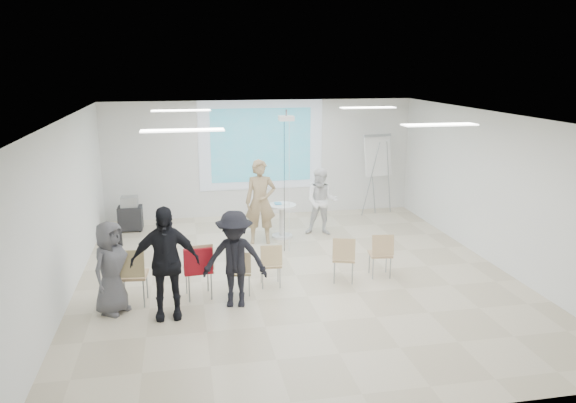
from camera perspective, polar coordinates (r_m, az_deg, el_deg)
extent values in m
cube|color=beige|center=(10.75, 0.81, -7.76)|extent=(8.00, 9.00, 0.10)
cube|color=white|center=(10.03, 0.87, 8.93)|extent=(8.00, 9.00, 0.10)
cube|color=silver|center=(14.68, -2.77, 4.42)|extent=(8.00, 0.10, 3.00)
cube|color=silver|center=(10.28, -21.86, -0.73)|extent=(0.10, 9.00, 3.00)
cube|color=silver|center=(11.77, 20.54, 1.15)|extent=(0.10, 9.00, 3.00)
cube|color=silver|center=(14.56, -2.75, 5.74)|extent=(3.20, 0.01, 2.30)
cube|color=teal|center=(14.54, -2.74, 5.73)|extent=(2.60, 0.01, 1.90)
cylinder|color=silver|center=(12.98, -0.60, -3.53)|extent=(0.48, 0.48, 0.05)
cylinder|color=silver|center=(12.88, -0.61, -2.04)|extent=(0.13, 0.13, 0.70)
cylinder|color=silver|center=(12.78, -0.61, -0.41)|extent=(0.66, 0.66, 0.04)
cube|color=silver|center=(12.75, -0.35, -0.32)|extent=(0.24, 0.19, 0.01)
cube|color=#4197C3|center=(12.82, -1.04, -0.19)|extent=(0.15, 0.22, 0.02)
imported|color=tan|center=(12.35, -2.82, 0.53)|extent=(0.83, 0.61, 2.12)
imported|color=white|center=(13.01, 3.43, 0.34)|extent=(1.01, 0.90, 1.74)
cube|color=white|center=(12.55, -2.18, 2.32)|extent=(0.06, 0.13, 0.04)
cube|color=white|center=(13.13, 2.42, 1.84)|extent=(0.08, 0.14, 0.04)
cube|color=tan|center=(9.72, -15.48, -7.22)|extent=(0.51, 0.51, 0.04)
cube|color=tan|center=(9.42, -15.80, -6.12)|extent=(0.47, 0.14, 0.45)
cylinder|color=gray|center=(9.68, -16.68, -9.04)|extent=(0.03, 0.03, 0.49)
cylinder|color=#92959A|center=(9.61, -14.43, -9.04)|extent=(0.03, 0.03, 0.49)
cylinder|color=gray|center=(10.02, -16.29, -8.20)|extent=(0.03, 0.03, 0.49)
cylinder|color=gray|center=(9.96, -14.12, -8.20)|extent=(0.03, 0.03, 0.49)
cube|color=tan|center=(9.75, -9.11, -6.82)|extent=(0.51, 0.51, 0.04)
cube|color=tan|center=(9.45, -8.98, -5.72)|extent=(0.47, 0.14, 0.44)
cylinder|color=gray|center=(9.65, -10.00, -8.71)|extent=(0.03, 0.03, 0.49)
cylinder|color=gray|center=(9.70, -7.78, -8.51)|extent=(0.03, 0.03, 0.49)
cylinder|color=#969A9E|center=(10.00, -10.29, -7.91)|extent=(0.03, 0.03, 0.49)
cylinder|color=gray|center=(10.04, -8.14, -7.72)|extent=(0.03, 0.03, 0.49)
cube|color=tan|center=(9.84, -4.87, -7.10)|extent=(0.41, 0.41, 0.04)
cube|color=tan|center=(9.60, -4.91, -6.25)|extent=(0.38, 0.12, 0.36)
cylinder|color=#909398|center=(9.78, -5.75, -8.55)|extent=(0.02, 0.02, 0.39)
cylinder|color=gray|center=(9.78, -3.96, -8.53)|extent=(0.02, 0.02, 0.39)
cylinder|color=gray|center=(10.06, -5.71, -7.90)|extent=(0.02, 0.02, 0.39)
cylinder|color=gray|center=(10.06, -3.97, -7.87)|extent=(0.02, 0.02, 0.39)
cube|color=tan|center=(10.13, -1.80, -6.38)|extent=(0.40, 0.40, 0.04)
cube|color=tan|center=(9.88, -1.70, -5.51)|extent=(0.38, 0.10, 0.36)
cylinder|color=#95999D|center=(10.05, -2.58, -7.84)|extent=(0.02, 0.02, 0.40)
cylinder|color=gray|center=(10.08, -0.82, -7.76)|extent=(0.02, 0.02, 0.40)
cylinder|color=#96999E|center=(10.33, -2.74, -7.21)|extent=(0.02, 0.02, 0.40)
cylinder|color=gray|center=(10.36, -1.02, -7.14)|extent=(0.02, 0.02, 0.40)
cube|color=tan|center=(10.38, 5.68, -5.77)|extent=(0.51, 0.51, 0.04)
cube|color=tan|center=(10.12, 5.70, -4.84)|extent=(0.41, 0.20, 0.39)
cylinder|color=gray|center=(10.31, 4.72, -7.21)|extent=(0.03, 0.03, 0.43)
cylinder|color=gray|center=(10.31, 6.56, -7.26)|extent=(0.03, 0.03, 0.43)
cylinder|color=#919399|center=(10.62, 4.77, -6.57)|extent=(0.03, 0.03, 0.43)
cylinder|color=gray|center=(10.62, 6.56, -6.62)|extent=(0.03, 0.03, 0.43)
cube|color=tan|center=(10.70, 9.34, -5.29)|extent=(0.45, 0.45, 0.04)
cube|color=tan|center=(10.45, 9.63, -4.39)|extent=(0.41, 0.13, 0.38)
cylinder|color=#919399|center=(10.59, 8.63, -6.74)|extent=(0.02, 0.02, 0.42)
cylinder|color=gray|center=(10.67, 10.36, -6.67)|extent=(0.02, 0.02, 0.42)
cylinder|color=gray|center=(10.89, 8.26, -6.14)|extent=(0.02, 0.02, 0.42)
cylinder|color=#95999E|center=(10.96, 9.95, -6.07)|extent=(0.02, 0.02, 0.42)
cube|color=#A6141E|center=(9.47, -9.12, -6.03)|extent=(0.48, 0.16, 0.45)
imported|color=black|center=(9.85, -4.89, -6.90)|extent=(0.32, 0.25, 0.02)
imported|color=black|center=(8.92, -12.42, -5.28)|extent=(1.21, 0.72, 2.08)
imported|color=black|center=(9.19, -5.43, -5.21)|extent=(1.30, 0.87, 1.84)
imported|color=#59595E|center=(9.37, -17.57, -5.90)|extent=(0.93, 0.99, 1.70)
cylinder|color=#95999E|center=(14.63, 8.39, 2.23)|extent=(0.41, 0.16, 1.95)
cylinder|color=gray|center=(14.93, 10.18, 2.40)|extent=(0.32, 0.31, 1.95)
cylinder|color=gray|center=(15.07, 8.57, 2.57)|extent=(0.13, 0.43, 1.95)
cube|color=white|center=(14.78, 9.11, 4.72)|extent=(0.80, 0.39, 1.09)
cube|color=#969A9F|center=(14.75, 9.09, 6.64)|extent=(0.79, 0.24, 0.07)
cube|color=black|center=(13.95, -15.71, -1.60)|extent=(0.57, 0.46, 0.56)
cube|color=#95989E|center=(13.86, -15.82, -0.01)|extent=(0.40, 0.34, 0.24)
cylinder|color=black|center=(13.90, -16.62, -2.92)|extent=(0.07, 0.07, 0.07)
cylinder|color=black|center=(13.85, -14.79, -2.86)|extent=(0.07, 0.07, 0.07)
cylinder|color=black|center=(14.21, -16.46, -2.53)|extent=(0.07, 0.07, 0.07)
cylinder|color=black|center=(14.16, -14.68, -2.47)|extent=(0.07, 0.07, 0.07)
cube|color=white|center=(11.53, -0.17, 8.45)|extent=(0.30, 0.25, 0.10)
cylinder|color=gray|center=(11.52, -0.17, 8.99)|extent=(0.04, 0.04, 0.14)
cylinder|color=black|center=(11.67, -0.38, 1.37)|extent=(0.01, 0.01, 2.77)
cylinder|color=white|center=(11.67, 0.12, 1.37)|extent=(0.01, 0.01, 2.77)
cube|color=white|center=(11.82, -10.82, 9.07)|extent=(1.20, 0.30, 0.02)
cube|color=white|center=(12.49, 8.11, 9.42)|extent=(1.20, 0.30, 0.02)
cube|color=white|center=(8.34, -10.67, 7.12)|extent=(1.20, 0.30, 0.02)
cube|color=white|center=(9.26, 15.14, 7.54)|extent=(1.20, 0.30, 0.02)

